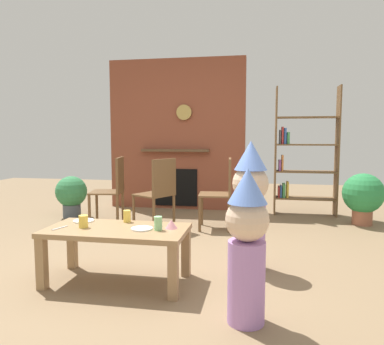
{
  "coord_description": "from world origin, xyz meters",
  "views": [
    {
      "loc": [
        0.81,
        -3.25,
        1.18
      ],
      "look_at": [
        0.15,
        0.4,
        0.81
      ],
      "focal_mm": 34.4,
      "sensor_mm": 36.0,
      "label": 1
    }
  ],
  "objects_px": {
    "birthday_cake_slice": "(171,224)",
    "child_in_pink": "(250,202)",
    "coffee_table": "(117,237)",
    "paper_plate_rear": "(84,221)",
    "paper_cup_near_right": "(158,223)",
    "potted_plant_short": "(71,194)",
    "dining_chair_middle": "(159,190)",
    "potted_plant_tall": "(363,195)",
    "dining_chair_right": "(222,189)",
    "child_with_cone_hat": "(247,242)",
    "bookshelf": "(301,157)",
    "dining_chair_left": "(113,187)",
    "paper_plate_front": "(142,229)",
    "paper_cup_near_left": "(127,216)",
    "paper_cup_center": "(83,221)"
  },
  "relations": [
    {
      "from": "birthday_cake_slice",
      "to": "child_in_pink",
      "type": "bearing_deg",
      "value": 34.85
    },
    {
      "from": "child_in_pink",
      "to": "coffee_table",
      "type": "bearing_deg",
      "value": -0.0
    },
    {
      "from": "coffee_table",
      "to": "paper_plate_rear",
      "type": "relative_size",
      "value": 6.38
    },
    {
      "from": "paper_cup_near_right",
      "to": "potted_plant_short",
      "type": "bearing_deg",
      "value": 131.46
    },
    {
      "from": "coffee_table",
      "to": "birthday_cake_slice",
      "type": "xyz_separation_m",
      "value": [
        0.43,
        0.06,
        0.11
      ]
    },
    {
      "from": "dining_chair_middle",
      "to": "potted_plant_tall",
      "type": "xyz_separation_m",
      "value": [
        2.6,
        0.76,
        -0.11
      ]
    },
    {
      "from": "birthday_cake_slice",
      "to": "dining_chair_right",
      "type": "height_order",
      "value": "dining_chair_right"
    },
    {
      "from": "child_with_cone_hat",
      "to": "dining_chair_middle",
      "type": "bearing_deg",
      "value": -37.48
    },
    {
      "from": "birthday_cake_slice",
      "to": "bookshelf",
      "type": "bearing_deg",
      "value": 65.73
    },
    {
      "from": "bookshelf",
      "to": "birthday_cake_slice",
      "type": "distance_m",
      "value": 3.17
    },
    {
      "from": "birthday_cake_slice",
      "to": "dining_chair_left",
      "type": "bearing_deg",
      "value": 124.56
    },
    {
      "from": "child_in_pink",
      "to": "potted_plant_short",
      "type": "height_order",
      "value": "child_in_pink"
    },
    {
      "from": "paper_plate_front",
      "to": "child_in_pink",
      "type": "height_order",
      "value": "child_in_pink"
    },
    {
      "from": "paper_plate_front",
      "to": "potted_plant_tall",
      "type": "bearing_deg",
      "value": 46.97
    },
    {
      "from": "coffee_table",
      "to": "dining_chair_middle",
      "type": "height_order",
      "value": "dining_chair_middle"
    },
    {
      "from": "dining_chair_left",
      "to": "potted_plant_short",
      "type": "distance_m",
      "value": 0.86
    },
    {
      "from": "coffee_table",
      "to": "dining_chair_left",
      "type": "distance_m",
      "value": 1.99
    },
    {
      "from": "paper_cup_near_left",
      "to": "potted_plant_tall",
      "type": "height_order",
      "value": "potted_plant_tall"
    },
    {
      "from": "paper_cup_near_left",
      "to": "dining_chair_left",
      "type": "bearing_deg",
      "value": 116.05
    },
    {
      "from": "child_with_cone_hat",
      "to": "dining_chair_right",
      "type": "bearing_deg",
      "value": -56.58
    },
    {
      "from": "dining_chair_right",
      "to": "dining_chair_left",
      "type": "bearing_deg",
      "value": -3.17
    },
    {
      "from": "child_with_cone_hat",
      "to": "potted_plant_tall",
      "type": "height_order",
      "value": "child_with_cone_hat"
    },
    {
      "from": "bookshelf",
      "to": "paper_cup_center",
      "type": "bearing_deg",
      "value": -123.9
    },
    {
      "from": "birthday_cake_slice",
      "to": "potted_plant_short",
      "type": "bearing_deg",
      "value": 133.71
    },
    {
      "from": "dining_chair_left",
      "to": "bookshelf",
      "type": "bearing_deg",
      "value": -166.2
    },
    {
      "from": "coffee_table",
      "to": "paper_cup_near_left",
      "type": "relative_size",
      "value": 11.09
    },
    {
      "from": "child_with_cone_hat",
      "to": "potted_plant_short",
      "type": "distance_m",
      "value": 3.7
    },
    {
      "from": "bookshelf",
      "to": "dining_chair_left",
      "type": "xyz_separation_m",
      "value": [
        -2.5,
        -1.11,
        -0.36
      ]
    },
    {
      "from": "birthday_cake_slice",
      "to": "child_with_cone_hat",
      "type": "distance_m",
      "value": 0.81
    },
    {
      "from": "paper_cup_near_right",
      "to": "paper_cup_near_left",
      "type": "bearing_deg",
      "value": 147.12
    },
    {
      "from": "bookshelf",
      "to": "child_with_cone_hat",
      "type": "xyz_separation_m",
      "value": [
        -0.68,
        -3.4,
        -0.35
      ]
    },
    {
      "from": "paper_plate_rear",
      "to": "potted_plant_tall",
      "type": "relative_size",
      "value": 0.26
    },
    {
      "from": "child_with_cone_hat",
      "to": "birthday_cake_slice",
      "type": "bearing_deg",
      "value": -16.94
    },
    {
      "from": "bookshelf",
      "to": "dining_chair_right",
      "type": "relative_size",
      "value": 2.11
    },
    {
      "from": "coffee_table",
      "to": "paper_cup_center",
      "type": "distance_m",
      "value": 0.3
    },
    {
      "from": "dining_chair_left",
      "to": "potted_plant_tall",
      "type": "xyz_separation_m",
      "value": [
        3.26,
        0.6,
        -0.11
      ]
    },
    {
      "from": "coffee_table",
      "to": "potted_plant_tall",
      "type": "distance_m",
      "value": 3.47
    },
    {
      "from": "paper_cup_near_right",
      "to": "dining_chair_left",
      "type": "bearing_deg",
      "value": 121.55
    },
    {
      "from": "coffee_table",
      "to": "paper_plate_rear",
      "type": "xyz_separation_m",
      "value": [
        -0.37,
        0.16,
        0.08
      ]
    },
    {
      "from": "child_with_cone_hat",
      "to": "potted_plant_tall",
      "type": "xyz_separation_m",
      "value": [
        1.44,
        2.9,
        -0.12
      ]
    },
    {
      "from": "dining_chair_right",
      "to": "paper_cup_center",
      "type": "bearing_deg",
      "value": 59.13
    },
    {
      "from": "bookshelf",
      "to": "child_in_pink",
      "type": "bearing_deg",
      "value": -105.65
    },
    {
      "from": "paper_plate_rear",
      "to": "child_with_cone_hat",
      "type": "height_order",
      "value": "child_with_cone_hat"
    },
    {
      "from": "paper_cup_near_right",
      "to": "paper_plate_front",
      "type": "relative_size",
      "value": 0.63
    },
    {
      "from": "child_in_pink",
      "to": "dining_chair_right",
      "type": "relative_size",
      "value": 1.26
    },
    {
      "from": "paper_cup_near_left",
      "to": "dining_chair_left",
      "type": "height_order",
      "value": "dining_chair_left"
    },
    {
      "from": "paper_cup_center",
      "to": "child_with_cone_hat",
      "type": "distance_m",
      "value": 1.38
    },
    {
      "from": "dining_chair_middle",
      "to": "potted_plant_short",
      "type": "xyz_separation_m",
      "value": [
        -1.45,
        0.48,
        -0.17
      ]
    },
    {
      "from": "potted_plant_tall",
      "to": "paper_cup_center",
      "type": "bearing_deg",
      "value": -138.15
    },
    {
      "from": "birthday_cake_slice",
      "to": "child_with_cone_hat",
      "type": "relative_size",
      "value": 0.1
    }
  ]
}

